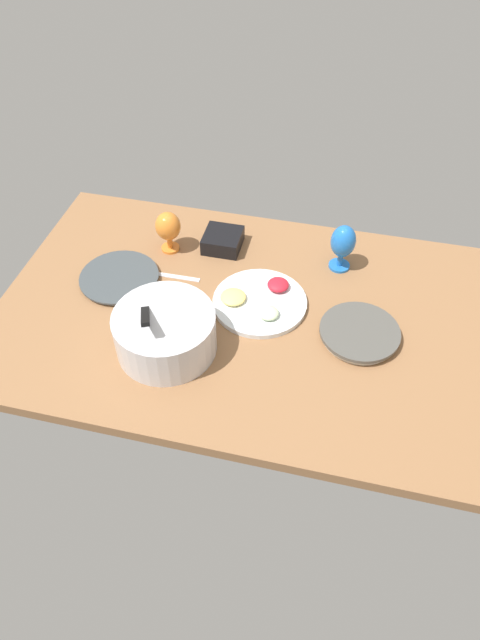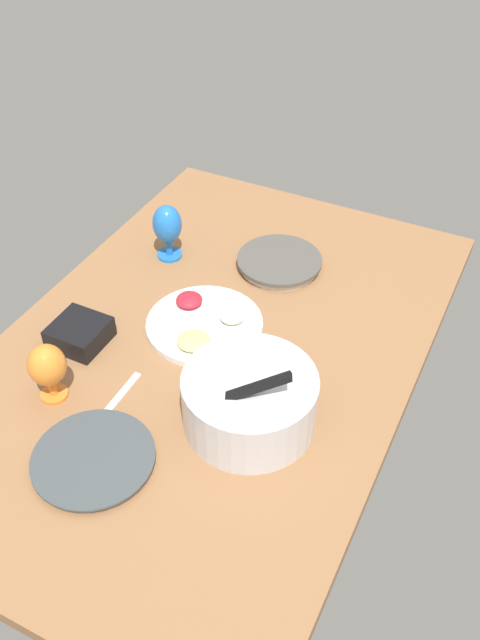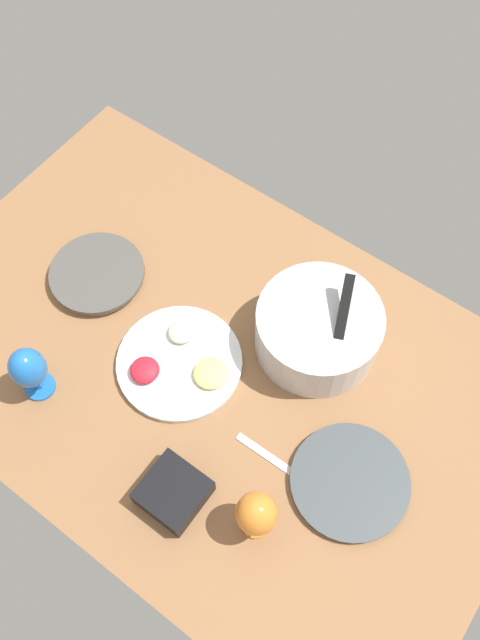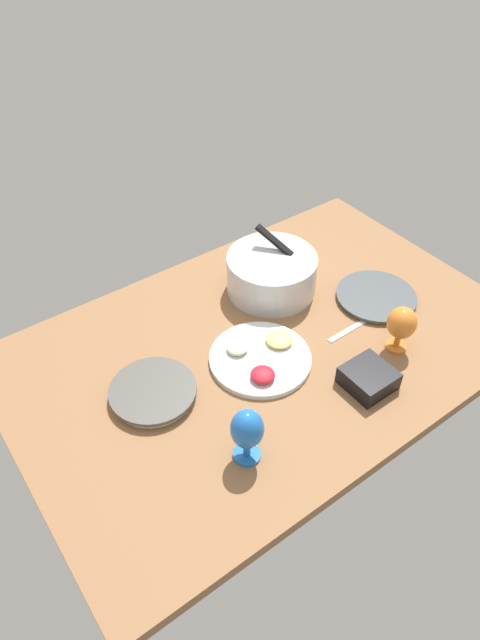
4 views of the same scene
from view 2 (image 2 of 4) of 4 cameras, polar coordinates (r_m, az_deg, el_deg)
name	(u,v)px [view 2 (image 2 of 4)]	position (r cm, az deg, el deg)	size (l,w,h in cm)	color
ground_plane	(209,352)	(181.38, -2.56, -2.64)	(160.00, 104.00, 4.00)	#8C603D
dinner_plate_left	(279,263)	(205.42, 3.28, 4.79)	(25.34, 25.34, 3.17)	silver
dinner_plate_right	(94,459)	(157.58, -12.06, -11.24)	(27.52, 27.52, 1.93)	silver
mixing_bowl	(250,399)	(156.80, 0.80, -6.59)	(30.97, 30.97, 21.12)	silver
fruit_platter	(204,324)	(184.62, -3.01, -0.29)	(31.50, 31.50, 4.72)	silver
hurricane_glass_orange	(47,367)	(166.62, -15.71, -3.76)	(9.13, 9.13, 15.87)	orange
hurricane_glass_blue	(167,226)	(205.47, -6.05, 7.74)	(8.71, 8.71, 17.64)	blue
square_bowl_black	(79,332)	(183.65, -13.19, -1.00)	(13.50, 13.50, 5.97)	black
fork_by_right_plate	(118,397)	(169.49, -10.07, -6.32)	(18.00, 1.80, 0.60)	silver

